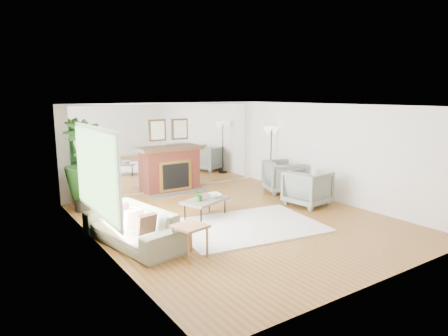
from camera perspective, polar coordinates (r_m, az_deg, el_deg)
ground at (r=8.84m, az=2.29°, el=-7.52°), size 7.00×7.00×0.00m
wall_left at (r=7.22m, az=-17.19°, el=-1.83°), size 0.02×7.00×2.50m
wall_right at (r=10.56m, az=15.57°, el=2.03°), size 0.02×7.00×2.50m
wall_back at (r=11.51m, az=-7.96°, el=2.99°), size 6.00×0.02×2.50m
mirror_panel at (r=11.49m, az=-7.91°, el=2.98°), size 5.40×0.04×2.40m
window_panel at (r=7.59m, az=-17.89°, el=-0.52°), size 0.04×2.40×1.50m
fireplace at (r=11.40m, az=-7.37°, el=-0.08°), size 1.85×0.83×2.05m
area_rug at (r=8.46m, az=3.39°, el=-8.26°), size 3.24×2.52×0.03m
coffee_table at (r=8.94m, az=-2.69°, el=-4.69°), size 1.23×0.98×0.43m
sofa at (r=7.64m, az=-12.93°, el=-8.12°), size 1.29×2.39×0.66m
armchair_back at (r=11.37m, az=8.45°, el=-1.20°), size 1.28×1.26×0.90m
armchair_front at (r=10.14m, az=11.88°, el=-2.80°), size 1.10×1.07×0.88m
side_table at (r=6.79m, az=-4.88°, el=-8.87°), size 0.61×0.61×0.58m
potted_ficus at (r=9.95m, az=-19.15°, el=0.75°), size 1.27×1.27×2.15m
floor_lamp at (r=11.84m, az=6.78°, el=4.61°), size 0.59×0.33×1.80m
tabletop_plant at (r=8.76m, az=-3.64°, el=-3.69°), size 0.32×0.29×0.32m
fruit_bowl at (r=9.06m, az=-1.24°, el=-4.04°), size 0.27×0.27×0.06m
book at (r=9.32m, az=-1.87°, el=-3.75°), size 0.23×0.30×0.02m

